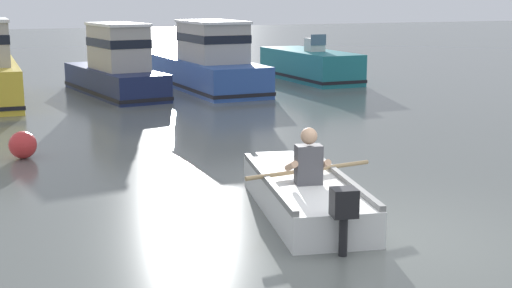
# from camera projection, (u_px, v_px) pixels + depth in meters

# --- Properties ---
(ground_plane) EXTENTS (120.00, 120.00, 0.00)m
(ground_plane) POSITION_uv_depth(u_px,v_px,m) (378.00, 240.00, 8.48)
(ground_plane) COLOR slate
(rowboat_with_person) EXTENTS (2.09, 3.71, 1.19)m
(rowboat_with_person) POSITION_uv_depth(u_px,v_px,m) (304.00, 193.00, 9.59)
(rowboat_with_person) COLOR white
(rowboat_with_person) RESTS_ON ground
(moored_boat_navy) EXTENTS (2.16, 5.30, 2.11)m
(moored_boat_navy) POSITION_uv_depth(u_px,v_px,m) (116.00, 69.00, 20.81)
(moored_boat_navy) COLOR #19234C
(moored_boat_navy) RESTS_ON ground
(moored_boat_blue) EXTENTS (1.98, 6.12, 2.14)m
(moored_boat_blue) POSITION_uv_depth(u_px,v_px,m) (208.00, 64.00, 22.04)
(moored_boat_blue) COLOR #2D519E
(moored_boat_blue) RESTS_ON ground
(moored_boat_teal) EXTENTS (1.64, 4.87, 1.60)m
(moored_boat_teal) POSITION_uv_depth(u_px,v_px,m) (310.00, 66.00, 24.57)
(moored_boat_teal) COLOR #1E727A
(moored_boat_teal) RESTS_ON ground
(mooring_buoy) EXTENTS (0.49, 0.49, 0.49)m
(mooring_buoy) POSITION_uv_depth(u_px,v_px,m) (23.00, 145.00, 12.73)
(mooring_buoy) COLOR red
(mooring_buoy) RESTS_ON ground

